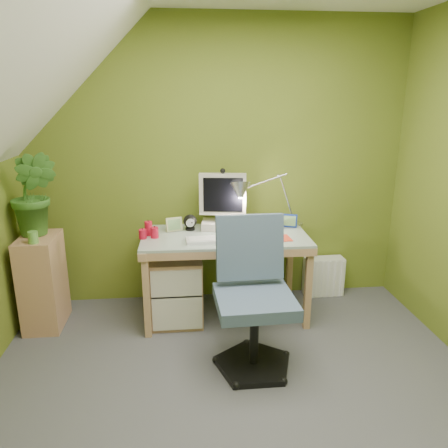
{
  "coord_description": "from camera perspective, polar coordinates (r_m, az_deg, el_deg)",
  "views": [
    {
      "loc": [
        -0.31,
        -2.07,
        1.76
      ],
      "look_at": [
        0.0,
        1.0,
        0.85
      ],
      "focal_mm": 35.0,
      "sensor_mm": 36.0,
      "label": 1
    }
  ],
  "objects": [
    {
      "name": "floor",
      "position": [
        2.74,
        2.31,
        -23.71
      ],
      "size": [
        3.2,
        3.2,
        0.01
      ],
      "primitive_type": "cube",
      "color": "#4E4E53",
      "rests_on": "ground"
    },
    {
      "name": "slope_ceiling",
      "position": [
        2.18,
        -25.38,
        17.27
      ],
      "size": [
        1.1,
        3.2,
        1.1
      ],
      "primitive_type": "cube",
      "color": "white",
      "rests_on": "wall_left"
    },
    {
      "name": "side_ledge",
      "position": [
        3.71,
        -22.56,
        -6.97
      ],
      "size": [
        0.27,
        0.42,
        0.74
      ],
      "primitive_type": "cube",
      "color": "tan",
      "rests_on": "floor"
    },
    {
      "name": "wall_back",
      "position": [
        3.73,
        -0.94,
        7.79
      ],
      "size": [
        3.2,
        0.01,
        2.4
      ],
      "primitive_type": "cube",
      "color": "olive",
      "rests_on": "floor"
    },
    {
      "name": "candle_cluster",
      "position": [
        3.45,
        -9.87,
        -0.77
      ],
      "size": [
        0.18,
        0.16,
        0.11
      ],
      "primitive_type": null,
      "rotation": [
        0.0,
        0.0,
        0.25
      ],
      "color": "red",
      "rests_on": "desk"
    },
    {
      "name": "mouse",
      "position": [
        3.38,
        6.78,
        -1.64
      ],
      "size": [
        0.11,
        0.08,
        0.04
      ],
      "primitive_type": "ellipsoid",
      "rotation": [
        0.0,
        0.0,
        -0.15
      ],
      "color": "silver",
      "rests_on": "mousepad"
    },
    {
      "name": "speaker_left",
      "position": [
        3.58,
        -4.45,
        0.24
      ],
      "size": [
        0.13,
        0.13,
        0.13
      ],
      "primitive_type": null,
      "rotation": [
        0.0,
        0.0,
        0.25
      ],
      "color": "black",
      "rests_on": "desk"
    },
    {
      "name": "potted_plant",
      "position": [
        3.55,
        -23.55,
        3.62
      ],
      "size": [
        0.39,
        0.34,
        0.64
      ],
      "primitive_type": "imported",
      "rotation": [
        0.0,
        0.0,
        -0.15
      ],
      "color": "#376B23",
      "rests_on": "side_ledge"
    },
    {
      "name": "photo_frame_green",
      "position": [
        3.56,
        -6.53,
        -0.05
      ],
      "size": [
        0.13,
        0.06,
        0.11
      ],
      "primitive_type": "cube",
      "rotation": [
        0.0,
        0.0,
        0.3
      ],
      "color": "#ABB57C",
      "rests_on": "desk"
    },
    {
      "name": "green_cup",
      "position": [
        3.43,
        -23.67,
        -1.61
      ],
      "size": [
        0.08,
        0.08,
        0.09
      ],
      "primitive_type": "cylinder",
      "rotation": [
        0.0,
        0.0,
        -0.17
      ],
      "color": "#609E42",
      "rests_on": "side_ledge"
    },
    {
      "name": "desk_lamp",
      "position": [
        3.62,
        6.95,
        4.67
      ],
      "size": [
        0.63,
        0.31,
        0.66
      ],
      "primitive_type": null,
      "rotation": [
        0.0,
        0.0,
        0.07
      ],
      "color": "#AEAEB3",
      "rests_on": "desk"
    },
    {
      "name": "photo_frame_blue",
      "position": [
        3.69,
        8.54,
        0.44
      ],
      "size": [
        0.13,
        0.06,
        0.11
      ],
      "primitive_type": "cube",
      "rotation": [
        0.0,
        0.0,
        -0.37
      ],
      "color": "navy",
      "rests_on": "desk"
    },
    {
      "name": "amber_tumbler",
      "position": [
        3.39,
        3.28,
        -0.99
      ],
      "size": [
        0.07,
        0.07,
        0.09
      ],
      "primitive_type": "cylinder",
      "rotation": [
        0.0,
        0.0,
        -0.04
      ],
      "color": "#8B5314",
      "rests_on": "desk"
    },
    {
      "name": "speaker_right",
      "position": [
        3.63,
        4.1,
        0.42
      ],
      "size": [
        0.11,
        0.11,
        0.12
      ],
      "primitive_type": null,
      "rotation": [
        0.0,
        0.0,
        0.08
      ],
      "color": "black",
      "rests_on": "desk"
    },
    {
      "name": "radiator",
      "position": [
        4.11,
        12.84,
        -6.66
      ],
      "size": [
        0.36,
        0.15,
        0.35
      ],
      "primitive_type": "cube",
      "rotation": [
        0.0,
        0.0,
        0.02
      ],
      "color": "white",
      "rests_on": "floor"
    },
    {
      "name": "task_chair",
      "position": [
        2.85,
        4.06,
        -9.65
      ],
      "size": [
        0.58,
        0.58,
        1.02
      ],
      "primitive_type": null,
      "rotation": [
        0.0,
        0.0,
        0.03
      ],
      "color": "#455871",
      "rests_on": "floor"
    },
    {
      "name": "mousepad",
      "position": [
        3.39,
        6.77,
        -1.88
      ],
      "size": [
        0.24,
        0.18,
        0.01
      ],
      "primitive_type": "cube",
      "rotation": [
        0.0,
        0.0,
        0.06
      ],
      "color": "red",
      "rests_on": "desk"
    },
    {
      "name": "keyboard",
      "position": [
        3.32,
        -1.01,
        -2.01
      ],
      "size": [
        0.47,
        0.18,
        0.02
      ],
      "primitive_type": "cube",
      "rotation": [
        0.0,
        0.0,
        0.07
      ],
      "color": "silver",
      "rests_on": "desk"
    },
    {
      "name": "photo_frame_red",
      "position": [
        3.62,
        6.54,
        0.29
      ],
      "size": [
        0.14,
        0.03,
        0.12
      ],
      "primitive_type": "cube",
      "rotation": [
        0.0,
        0.0,
        -0.08
      ],
      "color": "#B31329",
      "rests_on": "desk"
    },
    {
      "name": "monitor",
      "position": [
        3.56,
        -0.18,
        3.73
      ],
      "size": [
        0.43,
        0.29,
        0.55
      ],
      "primitive_type": null,
      "rotation": [
        0.0,
        0.0,
        -0.14
      ],
      "color": "#BCB4A9",
      "rests_on": "desk"
    },
    {
      "name": "desk",
      "position": [
        3.58,
        0.11,
        -6.75
      ],
      "size": [
        1.32,
        0.67,
        0.7
      ],
      "primitive_type": null,
      "rotation": [
        0.0,
        0.0,
        -0.01
      ],
      "color": "tan",
      "rests_on": "floor"
    }
  ]
}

